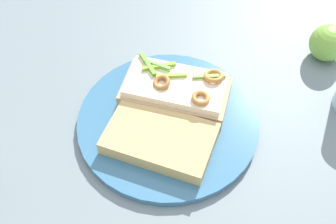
% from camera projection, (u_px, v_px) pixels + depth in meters
% --- Properties ---
extents(ground_plane, '(2.00, 2.00, 0.00)m').
position_uv_depth(ground_plane, '(168.00, 124.00, 0.73)').
color(ground_plane, slate).
rests_on(ground_plane, ground).
extents(plate, '(0.30, 0.30, 0.01)m').
position_uv_depth(plate, '(168.00, 122.00, 0.72)').
color(plate, teal).
rests_on(plate, ground_plane).
extents(sandwich, '(0.20, 0.16, 0.05)m').
position_uv_depth(sandwich, '(176.00, 90.00, 0.73)').
color(sandwich, tan).
rests_on(sandwich, plate).
extents(bread_slice_side, '(0.19, 0.15, 0.03)m').
position_uv_depth(bread_slice_side, '(160.00, 138.00, 0.68)').
color(bread_slice_side, tan).
rests_on(bread_slice_side, plate).
extents(apple_1, '(0.08, 0.08, 0.07)m').
position_uv_depth(apple_1, '(328.00, 43.00, 0.80)').
color(apple_1, '#78AF3E').
rests_on(apple_1, ground_plane).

